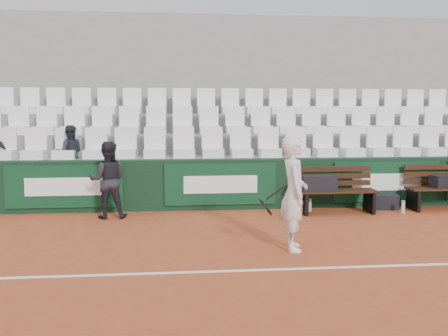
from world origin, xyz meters
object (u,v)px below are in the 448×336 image
at_px(sports_bag_left, 318,183).
at_px(water_bottle_near, 310,205).
at_px(sports_bag_right, 443,181).
at_px(ball_kid, 108,180).
at_px(spectator_c, 69,131).
at_px(water_bottle_far, 403,207).
at_px(bench_left, 337,202).
at_px(bench_right, 445,198).
at_px(tennis_player, 294,193).
at_px(sports_bag_ground, 385,202).

distance_m(sports_bag_left, water_bottle_near, 0.55).
distance_m(sports_bag_right, water_bottle_near, 2.71).
relative_size(ball_kid, spectator_c, 1.25).
distance_m(water_bottle_far, ball_kid, 5.62).
relative_size(water_bottle_far, ball_kid, 0.17).
xyz_separation_m(sports_bag_left, water_bottle_far, (1.65, -0.08, -0.47)).
relative_size(bench_left, spectator_c, 1.33).
distance_m(sports_bag_right, water_bottle_far, 1.06).
distance_m(sports_bag_right, spectator_c, 7.54).
bearing_deg(water_bottle_far, bench_right, 14.13).
height_order(bench_left, ball_kid, ball_kid).
bearing_deg(water_bottle_far, spectator_c, 168.65).
bearing_deg(sports_bag_right, bench_right, 9.25).
bearing_deg(bench_right, ball_kid, -178.90).
xyz_separation_m(water_bottle_far, tennis_player, (-2.72, -2.31, 0.68)).
xyz_separation_m(tennis_player, spectator_c, (-3.76, 3.61, 0.76)).
distance_m(sports_bag_ground, water_bottle_far, 0.46).
bearing_deg(sports_bag_left, sports_bag_right, 3.46).
xyz_separation_m(ball_kid, spectator_c, (-0.89, 1.18, 0.86)).
xyz_separation_m(sports_bag_ground, tennis_player, (-2.54, -2.73, 0.65)).
bearing_deg(water_bottle_far, ball_kid, 178.77).
height_order(sports_bag_ground, water_bottle_near, sports_bag_ground).
height_order(sports_bag_ground, water_bottle_far, sports_bag_ground).
relative_size(sports_bag_right, tennis_player, 0.33).
bearing_deg(sports_bag_ground, ball_kid, -176.78).
relative_size(tennis_player, ball_kid, 1.14).
distance_m(sports_bag_left, sports_bag_right, 2.58).
bearing_deg(sports_bag_ground, sports_bag_left, -166.92).
distance_m(sports_bag_right, sports_bag_ground, 1.20).
distance_m(water_bottle_far, spectator_c, 6.76).
bearing_deg(water_bottle_far, bench_left, 174.40).
xyz_separation_m(sports_bag_right, spectator_c, (-7.40, 1.06, 0.99)).
height_order(tennis_player, ball_kid, tennis_player).
bearing_deg(bench_right, sports_bag_ground, 171.33).
xyz_separation_m(sports_bag_left, sports_bag_right, (2.58, 0.16, -0.02)).
relative_size(water_bottle_near, water_bottle_far, 1.05).
relative_size(sports_bag_left, sports_bag_ground, 1.36).
xyz_separation_m(sports_bag_left, sports_bag_ground, (1.47, 0.34, -0.44)).
xyz_separation_m(bench_left, water_bottle_near, (-0.47, 0.23, -0.10)).
distance_m(bench_left, water_bottle_far, 1.28).
bearing_deg(bench_left, water_bottle_far, -5.60).
height_order(bench_left, bench_right, same).
xyz_separation_m(bench_left, spectator_c, (-5.20, 1.18, 1.34)).
bearing_deg(bench_left, sports_bag_left, -173.53).
height_order(water_bottle_far, spectator_c, spectator_c).
height_order(sports_bag_right, spectator_c, spectator_c).
bearing_deg(tennis_player, spectator_c, 136.12).
relative_size(bench_right, spectator_c, 1.33).
xyz_separation_m(bench_right, sports_bag_ground, (-1.16, 0.18, -0.08)).
distance_m(sports_bag_right, ball_kid, 6.51).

